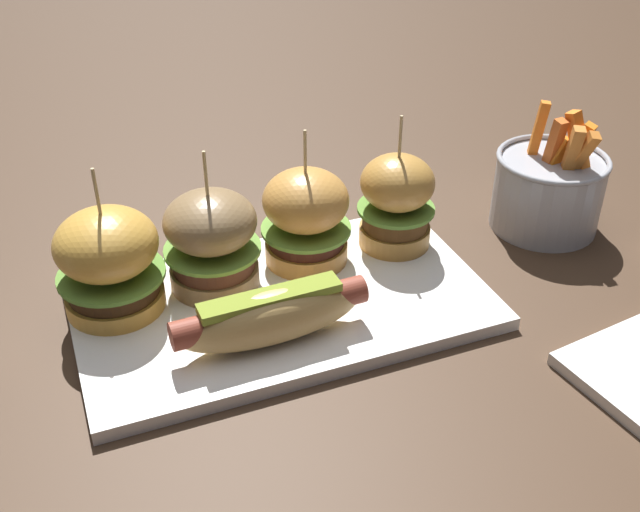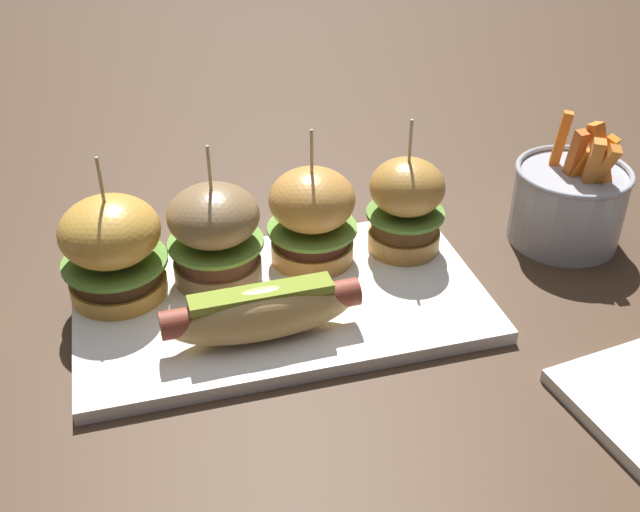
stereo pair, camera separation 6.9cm
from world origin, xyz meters
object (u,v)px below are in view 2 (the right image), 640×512
slider_far_right (406,205)px  fries_bucket (569,202)px  platter_main (281,301)px  hot_dog (262,311)px  slider_far_left (112,248)px  slider_center_left (215,234)px  slider_center_right (312,216)px

slider_far_right → fries_bucket: bearing=-3.0°
platter_main → hot_dog: size_ratio=2.19×
slider_far_left → fries_bucket: slider_far_left is taller
hot_dog → slider_center_left: (-0.02, 0.10, 0.02)m
hot_dog → slider_far_right: slider_far_right is taller
slider_center_left → hot_dog: bearing=-76.7°
platter_main → slider_center_right: slider_center_right is taller
slider_far_left → slider_far_right: size_ratio=1.00×
hot_dog → slider_center_right: bearing=55.9°
slider_center_left → slider_far_right: slider_far_right is taller
slider_far_left → slider_center_left: bearing=0.7°
platter_main → slider_center_left: bearing=137.8°
slider_far_left → slider_center_left: 0.10m
hot_dog → slider_center_right: size_ratio=1.24×
platter_main → slider_far_left: bearing=162.6°
fries_bucket → hot_dog: bearing=-165.2°
platter_main → slider_far_left: (-0.15, 0.05, 0.06)m
platter_main → hot_dog: (-0.03, -0.06, 0.03)m
platter_main → slider_center_left: 0.09m
slider_center_right → platter_main: bearing=-129.4°
platter_main → fries_bucket: size_ratio=2.75×
platter_main → slider_center_right: size_ratio=2.71×
slider_far_left → slider_far_right: bearing=0.6°
slider_center_right → fries_bucket: size_ratio=1.01×
slider_far_left → fries_bucket: size_ratio=1.02×
slider_far_right → slider_center_right: bearing=176.5°
slider_far_right → fries_bucket: 0.19m
slider_center_right → hot_dog: bearing=-124.1°
hot_dog → slider_center_left: slider_center_left is taller
hot_dog → platter_main: bearing=62.2°
hot_dog → slider_center_left: size_ratio=1.24×
hot_dog → slider_far_right: 0.21m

